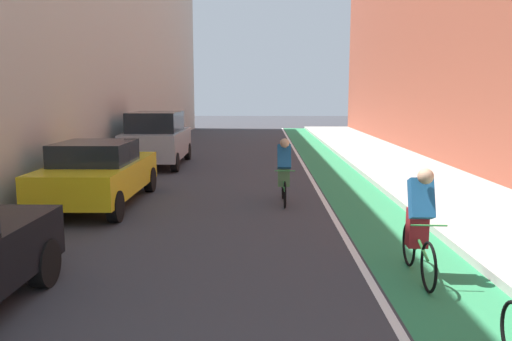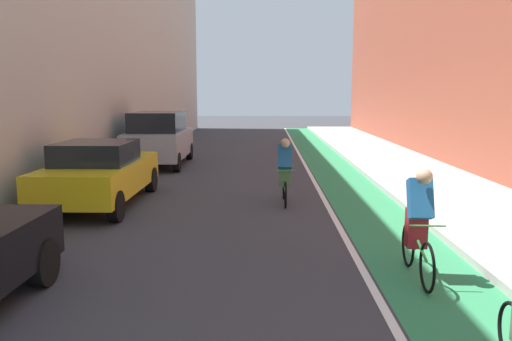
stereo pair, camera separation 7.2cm
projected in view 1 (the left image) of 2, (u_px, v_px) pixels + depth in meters
ground_plane at (237, 173)px, 16.92m from camera, size 89.29×89.29×0.00m
bike_lane_paint at (327, 165)px, 18.86m from camera, size 1.60×40.59×0.00m
lane_divider_stripe at (303, 165)px, 18.87m from camera, size 0.12×40.59×0.00m
sidewalk_right at (394, 163)px, 18.82m from camera, size 3.34×40.59×0.14m
building_facade_right at (458, 30)px, 20.00m from camera, size 2.40×36.59×10.25m
parked_sedan_yellow_cab at (98, 173)px, 11.92m from camera, size 1.92×4.43×1.53m
parked_suv_silver at (157, 138)px, 18.59m from camera, size 2.06×4.46×1.98m
cyclist_mid at (419, 220)px, 7.18m from camera, size 0.48×1.74×1.62m
cyclist_trailing at (284, 170)px, 12.14m from camera, size 0.48×1.68×1.59m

